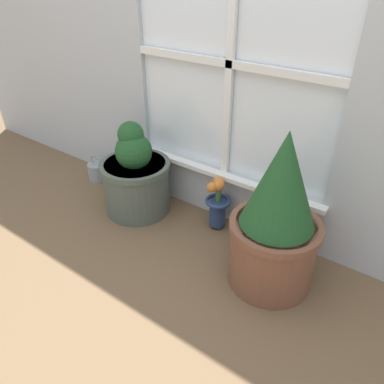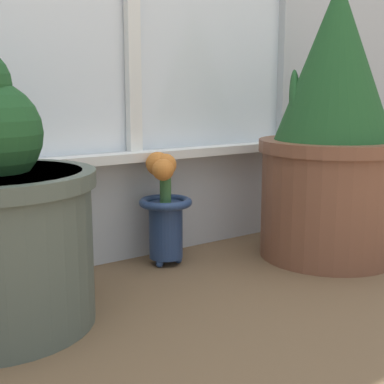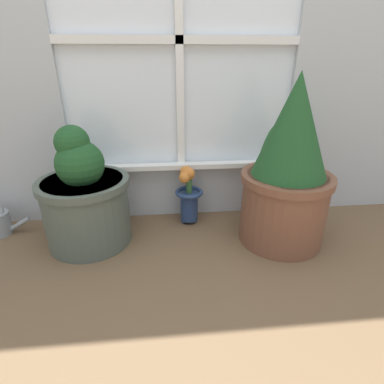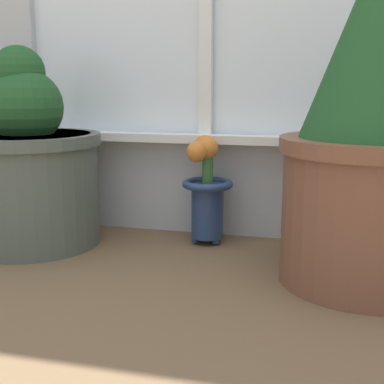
# 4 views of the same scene
# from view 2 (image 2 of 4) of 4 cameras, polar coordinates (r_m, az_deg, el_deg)

# --- Properties ---
(ground_plane) EXTENTS (10.00, 10.00, 0.00)m
(ground_plane) POSITION_cam_2_polar(r_m,az_deg,el_deg) (1.14, 6.93, -12.98)
(ground_plane) COLOR brown
(potted_plant_right) EXTENTS (0.40, 0.40, 0.74)m
(potted_plant_right) POSITION_cam_2_polar(r_m,az_deg,el_deg) (1.50, 14.75, 5.88)
(potted_plant_right) COLOR brown
(potted_plant_right) RESTS_ON ground_plane
(flower_vase) EXTENTS (0.14, 0.14, 0.30)m
(flower_vase) POSITION_cam_2_polar(r_m,az_deg,el_deg) (1.40, -2.93, -1.62)
(flower_vase) COLOR navy
(flower_vase) RESTS_ON ground_plane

